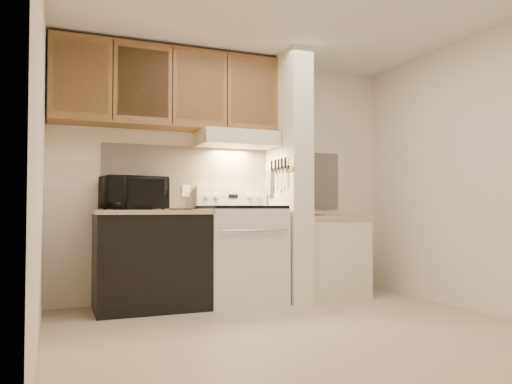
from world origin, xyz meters
TOP-DOWN VIEW (x-y plane):
  - floor at (0.00, 0.00)m, footprint 3.60×3.60m
  - ceiling at (0.00, 0.00)m, footprint 3.60×3.60m
  - wall_back at (0.00, 1.50)m, footprint 3.60×2.50m
  - wall_left at (-1.80, 0.00)m, footprint 0.02×3.00m
  - wall_right at (1.80, 0.00)m, footprint 0.02×3.00m
  - backsplash at (0.00, 1.49)m, footprint 2.60×0.02m
  - range_body at (0.00, 1.16)m, footprint 0.76×0.65m
  - oven_window at (0.00, 0.84)m, footprint 0.50×0.01m
  - oven_handle at (0.00, 0.80)m, footprint 0.65×0.02m
  - cooktop at (0.00, 1.16)m, footprint 0.74×0.64m
  - range_backguard at (0.00, 1.44)m, footprint 0.76×0.08m
  - range_display at (0.00, 1.40)m, footprint 0.10×0.01m
  - range_knob_left_outer at (-0.28, 1.40)m, footprint 0.05×0.02m
  - range_knob_left_inner at (-0.18, 1.40)m, footprint 0.05×0.02m
  - range_knob_right_inner at (0.18, 1.40)m, footprint 0.05×0.02m
  - range_knob_right_outer at (0.28, 1.40)m, footprint 0.05×0.02m
  - dishwasher_front at (-0.88, 1.17)m, footprint 1.00×0.63m
  - left_countertop at (-0.88, 1.17)m, footprint 1.04×0.67m
  - spoon_rest at (-0.65, 0.97)m, footprint 0.21×0.12m
  - teal_jar at (-1.00, 1.39)m, footprint 0.11×0.11m
  - outlet at (-0.48, 1.48)m, footprint 0.08×0.01m
  - microwave at (-1.02, 1.31)m, footprint 0.62×0.48m
  - partition_pillar at (0.51, 1.15)m, footprint 0.22×0.70m
  - pillar_trim at (0.39, 1.15)m, footprint 0.01×0.70m
  - knife_strip at (0.39, 1.10)m, footprint 0.02×0.42m
  - knife_blade_a at (0.38, 0.94)m, footprint 0.01×0.03m
  - knife_handle_a at (0.38, 0.94)m, footprint 0.02×0.02m
  - knife_blade_b at (0.38, 1.02)m, footprint 0.01×0.04m
  - knife_handle_b at (0.38, 1.02)m, footprint 0.02×0.02m
  - knife_blade_c at (0.38, 1.09)m, footprint 0.01×0.04m
  - knife_handle_c at (0.38, 1.09)m, footprint 0.02×0.02m
  - knife_blade_d at (0.38, 1.18)m, footprint 0.01×0.04m
  - knife_handle_d at (0.38, 1.17)m, footprint 0.02×0.02m
  - knife_blade_e at (0.38, 1.26)m, footprint 0.01×0.04m
  - knife_handle_e at (0.38, 1.27)m, footprint 0.02×0.02m
  - oven_mitt at (0.38, 1.32)m, footprint 0.03×0.11m
  - right_cab_base at (0.97, 1.15)m, footprint 0.70×0.60m
  - right_countertop at (0.97, 1.15)m, footprint 0.74×0.64m
  - red_folder at (0.79, 1.25)m, footprint 0.25×0.33m
  - white_box at (0.92, 1.33)m, footprint 0.18×0.15m
  - range_hood at (0.00, 1.28)m, footprint 0.78×0.44m
  - hood_lip at (0.00, 1.07)m, footprint 0.78×0.04m
  - upper_cabinets at (-0.69, 1.32)m, footprint 2.18×0.33m
  - cab_door_a at (-1.51, 1.17)m, footprint 0.46×0.01m
  - cab_gap_a at (-1.23, 1.16)m, footprint 0.01×0.01m
  - cab_door_b at (-0.96, 1.17)m, footprint 0.46×0.01m
  - cab_gap_b at (-0.69, 1.16)m, footprint 0.01×0.01m
  - cab_door_c at (-0.42, 1.17)m, footprint 0.46×0.01m
  - cab_gap_c at (-0.14, 1.16)m, footprint 0.01×0.01m
  - cab_door_d at (0.13, 1.17)m, footprint 0.46×0.01m

SIDE VIEW (x-z plane):
  - floor at x=0.00m, z-range 0.00..0.00m
  - right_cab_base at x=0.97m, z-range 0.00..0.81m
  - dishwasher_front at x=-0.88m, z-range 0.00..0.87m
  - range_body at x=0.00m, z-range 0.00..0.92m
  - oven_window at x=0.00m, z-range 0.35..0.65m
  - oven_handle at x=0.00m, z-range 0.71..0.73m
  - right_countertop at x=0.97m, z-range 0.81..0.85m
  - red_folder at x=0.79m, z-range 0.85..0.86m
  - white_box at x=0.92m, z-range 0.85..0.89m
  - left_countertop at x=-0.88m, z-range 0.87..0.91m
  - spoon_rest at x=-0.65m, z-range 0.91..0.92m
  - cooktop at x=0.00m, z-range 0.92..0.95m
  - teal_jar at x=-1.00m, z-range 0.91..1.01m
  - range_backguard at x=0.00m, z-range 0.95..1.15m
  - range_display at x=0.00m, z-range 1.03..1.07m
  - range_knob_left_outer at x=-0.28m, z-range 1.03..1.07m
  - range_knob_left_inner at x=-0.18m, z-range 1.03..1.07m
  - range_knob_right_inner at x=0.18m, z-range 1.03..1.07m
  - range_knob_right_outer at x=0.28m, z-range 1.03..1.07m
  - microwave at x=-1.02m, z-range 0.91..1.22m
  - outlet at x=-0.48m, z-range 1.04..1.16m
  - oven_mitt at x=0.38m, z-range 1.07..1.33m
  - knife_blade_c at x=0.38m, z-range 1.10..1.30m
  - knife_blade_b at x=0.38m, z-range 1.12..1.30m
  - knife_blade_e at x=0.38m, z-range 1.12..1.30m
  - knife_blade_a at x=0.38m, z-range 1.14..1.30m
  - knife_blade_d at x=0.38m, z-range 1.14..1.30m
  - backsplash at x=0.00m, z-range 0.92..1.55m
  - wall_back at x=0.00m, z-range 1.24..1.26m
  - wall_left at x=-1.80m, z-range 0.00..2.50m
  - wall_right at x=1.80m, z-range 0.00..2.50m
  - partition_pillar at x=0.51m, z-range 0.00..2.50m
  - pillar_trim at x=0.39m, z-range 1.28..1.32m
  - knife_strip at x=0.39m, z-range 1.30..1.34m
  - knife_handle_a at x=0.38m, z-range 1.32..1.42m
  - knife_handle_b at x=0.38m, z-range 1.32..1.42m
  - knife_handle_c at x=0.38m, z-range 1.32..1.42m
  - knife_handle_d at x=0.38m, z-range 1.32..1.42m
  - knife_handle_e at x=0.38m, z-range 1.32..1.42m
  - hood_lip at x=0.00m, z-range 1.55..1.61m
  - range_hood at x=0.00m, z-range 1.55..1.70m
  - upper_cabinets at x=-0.69m, z-range 1.70..2.47m
  - cab_door_a at x=-1.51m, z-range 1.77..2.40m
  - cab_gap_a at x=-1.23m, z-range 1.72..2.45m
  - cab_door_b at x=-0.96m, z-range 1.77..2.40m
  - cab_gap_b at x=-0.69m, z-range 1.72..2.45m
  - cab_door_c at x=-0.42m, z-range 1.77..2.40m
  - cab_gap_c at x=-0.14m, z-range 1.72..2.45m
  - cab_door_d at x=0.13m, z-range 1.77..2.40m
  - ceiling at x=0.00m, z-range 2.50..2.50m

